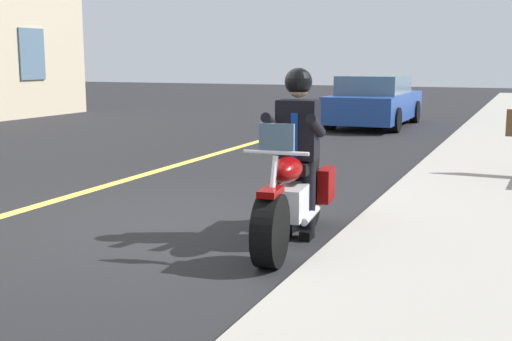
# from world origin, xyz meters

# --- Properties ---
(ground_plane) EXTENTS (80.00, 80.00, 0.00)m
(ground_plane) POSITION_xyz_m (0.00, 0.00, 0.00)
(ground_plane) COLOR black
(lane_center_stripe) EXTENTS (60.00, 0.16, 0.01)m
(lane_center_stripe) POSITION_xyz_m (0.00, -2.00, 0.01)
(lane_center_stripe) COLOR #E5DB4C
(lane_center_stripe) RESTS_ON ground_plane
(motorcycle_main) EXTENTS (2.22, 0.75, 1.26)m
(motorcycle_main) POSITION_xyz_m (0.10, 1.51, 0.45)
(motorcycle_main) COLOR black
(motorcycle_main) RESTS_ON ground_plane
(rider_main) EXTENTS (0.66, 0.60, 1.74)m
(rider_main) POSITION_xyz_m (-0.09, 1.49, 1.04)
(rider_main) COLOR black
(rider_main) RESTS_ON ground_plane
(car_silver) EXTENTS (4.60, 1.92, 1.40)m
(car_silver) POSITION_xyz_m (-11.83, -0.38, 0.69)
(car_silver) COLOR navy
(car_silver) RESTS_ON ground_plane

